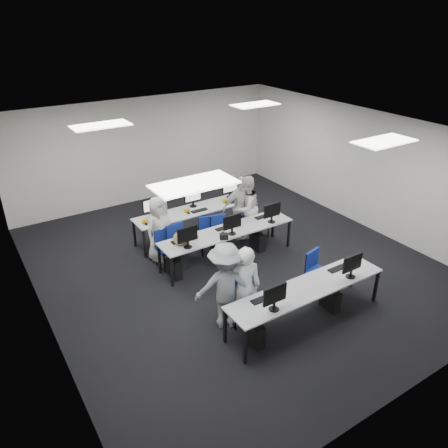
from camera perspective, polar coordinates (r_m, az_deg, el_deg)
room at (r=9.24m, az=1.16°, el=2.88°), size 9.00×9.02×3.00m
ceiling_panels at (r=8.75m, az=1.25°, el=11.82°), size 5.20×4.60×0.02m
desk_front at (r=8.01m, az=10.79°, el=-8.41°), size 3.20×0.70×0.73m
desk_mid at (r=9.74m, az=0.46°, el=-1.15°), size 3.20×0.70×0.73m
desk_back at (r=10.82m, az=-3.59°, el=1.75°), size 3.20×0.70×0.73m
equipment_front at (r=8.08m, az=9.66°, el=-10.79°), size 2.51×0.41×1.19m
equipment_mid at (r=9.79m, az=-0.42°, el=-3.14°), size 2.91×0.41×1.19m
equipment_back at (r=11.06m, az=-2.73°, el=0.49°), size 2.91×0.41×1.19m
chair_0 at (r=8.13m, az=2.25°, el=-10.63°), size 0.55×0.59×0.95m
chair_1 at (r=9.04m, az=12.18°, el=-7.15°), size 0.54×0.57×0.89m
chair_2 at (r=9.78m, az=-7.41°, el=-4.05°), size 0.43×0.47×0.84m
chair_3 at (r=10.27m, az=-2.02°, el=-2.27°), size 0.53×0.55×0.83m
chair_4 at (r=10.88m, az=4.10°, el=-0.30°), size 0.63×0.66×0.98m
chair_5 at (r=10.11m, az=-6.90°, el=-2.78°), size 0.48×0.52×0.91m
chair_6 at (r=10.60m, az=-1.12°, el=-1.24°), size 0.49×0.52×0.85m
chair_7 at (r=11.06m, az=2.48°, el=0.04°), size 0.46×0.49×0.88m
handbag at (r=9.13m, az=-5.50°, el=-1.83°), size 0.44×0.35×0.31m
student_0 at (r=7.73m, az=2.69°, el=-8.20°), size 0.69×0.59×1.60m
student_1 at (r=10.67m, az=2.83°, el=2.14°), size 0.95×0.84×1.62m
student_2 at (r=9.85m, az=-8.44°, el=-0.61°), size 0.86×0.71×1.52m
student_3 at (r=10.67m, az=2.17°, el=2.15°), size 0.99×0.53×1.61m
photographer at (r=7.70m, az=0.17°, el=-8.09°), size 1.23×1.01×1.66m
dslr_camera at (r=7.39m, az=-0.02°, el=-1.63°), size 0.20×0.22×0.10m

